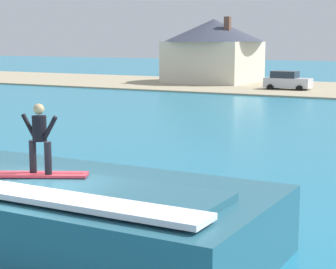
% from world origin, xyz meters
% --- Properties ---
extents(ground_plane, '(260.00, 260.00, 0.00)m').
position_xyz_m(ground_plane, '(0.00, 0.00, 0.00)').
color(ground_plane, teal).
extents(wave_crest, '(9.56, 4.71, 1.70)m').
position_xyz_m(wave_crest, '(0.08, 0.89, 0.80)').
color(wave_crest, '#285F71').
rests_on(wave_crest, ground_plane).
extents(surfboard, '(2.27, 1.48, 0.06)m').
position_xyz_m(surfboard, '(-0.39, 0.57, 1.73)').
color(surfboard, '#D8333F').
rests_on(surfboard, wave_crest).
extents(surfer, '(1.01, 0.32, 1.57)m').
position_xyz_m(surfer, '(-0.29, 0.59, 2.63)').
color(surfer, black).
rests_on(surfer, surfboard).
extents(car_near_shore, '(4.29, 2.18, 1.86)m').
position_xyz_m(car_near_shore, '(-8.73, 45.28, 0.95)').
color(car_near_shore, silver).
rests_on(car_near_shore, ground_plane).
extents(house_with_chimney, '(11.08, 11.08, 7.19)m').
position_xyz_m(house_with_chimney, '(-18.99, 51.16, 3.89)').
color(house_with_chimney, beige).
rests_on(house_with_chimney, ground_plane).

